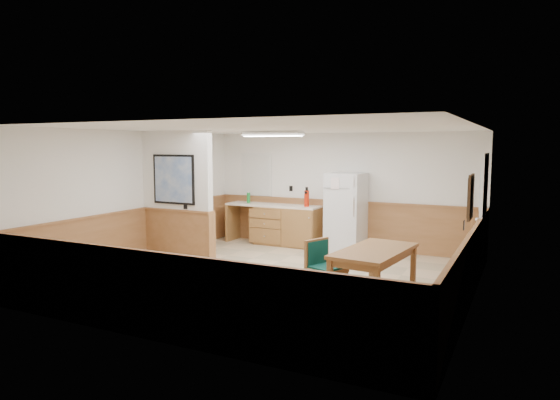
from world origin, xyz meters
The scene contains 20 objects.
ground centered at (0.00, 0.00, 0.00)m, with size 6.00×6.00×0.00m, color tan.
ceiling centered at (0.00, 0.00, 2.50)m, with size 6.00×6.00×0.02m, color white.
back_wall centered at (0.00, 3.00, 1.25)m, with size 6.00×0.02×2.50m, color white.
right_wall centered at (3.00, 0.00, 1.25)m, with size 0.02×6.00×2.50m, color white.
left_wall centered at (-3.00, 0.00, 1.25)m, with size 0.02×6.00×2.50m, color white.
wainscot_back centered at (0.00, 2.98, 0.50)m, with size 6.00×0.04×1.00m, color #A26D41.
wainscot_right centered at (2.98, 0.00, 0.50)m, with size 0.04×6.00×1.00m, color #A26D41.
wainscot_left centered at (-2.98, 0.00, 0.50)m, with size 0.04×6.00×1.00m, color #A26D41.
partition_wall centered at (-2.25, 0.19, 1.23)m, with size 1.50×0.20×2.50m.
kitchen_counter centered at (-1.21, 2.68, 0.46)m, with size 2.20×0.61×1.00m.
exterior_door centered at (2.96, 1.90, 1.05)m, with size 0.07×1.02×2.15m.
kitchen_window centered at (-2.10, 2.98, 1.55)m, with size 0.80×0.04×1.00m.
wall_painting centered at (2.97, -0.30, 1.55)m, with size 0.04×0.50×0.60m.
fluorescent_fixture centered at (-0.80, 1.30, 2.45)m, with size 1.20×0.30×0.09m.
refrigerator centered at (0.24, 2.63, 0.83)m, with size 0.77×0.74×1.66m.
dining_table centered at (1.71, -0.39, 0.65)m, with size 0.97×1.66×0.75m.
dining_bench centered at (2.78, -0.44, 0.34)m, with size 0.36×1.55×0.45m.
dining_chair centered at (0.97, -0.56, 0.49)m, with size 0.77×0.65×0.85m.
fire_extinguisher centered at (-0.66, 2.64, 1.09)m, with size 0.11×0.11×0.43m.
soap_bottle centered at (-2.15, 2.69, 1.02)m, with size 0.08×0.08×0.24m, color #188530.
Camera 1 is at (3.63, -7.27, 2.22)m, focal length 32.00 mm.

